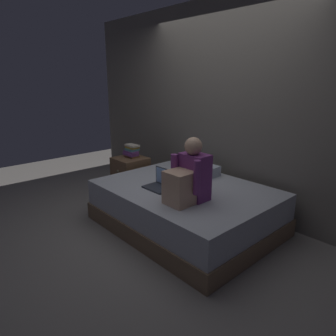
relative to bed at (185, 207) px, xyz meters
The scene contains 8 objects.
ground_plane 0.44m from the bed, 123.69° to the right, with size 8.00×8.00×0.00m, color gray.
wall_back 1.44m from the bed, 102.53° to the left, with size 5.60×0.10×2.70m, color slate.
bed is the anchor object (origin of this frame).
nightstand 1.31m from the bed, behind, with size 0.44×0.46×0.58m.
person_sitting 0.65m from the bed, 41.63° to the right, with size 0.39×0.44×0.66m.
laptop 0.42m from the bed, 125.01° to the right, with size 0.32×0.23×0.22m.
pillow 0.61m from the bed, 120.31° to the left, with size 0.56×0.36×0.13m, color silver.
book_stack 1.39m from the bed, behind, with size 0.24×0.17×0.19m.
Camera 1 is at (2.52, -2.07, 1.71)m, focal length 32.41 mm.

